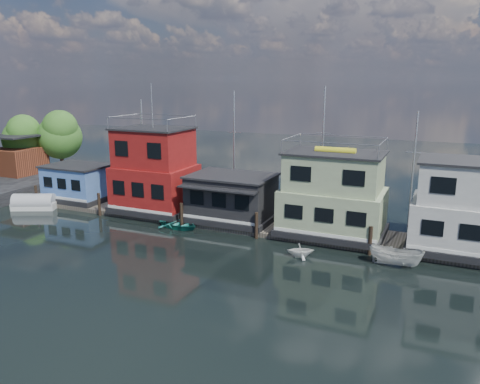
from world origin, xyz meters
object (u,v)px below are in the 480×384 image
at_px(houseboat_red, 155,172).
at_px(houseboat_white, 471,209).
at_px(houseboat_blue, 78,183).
at_px(dinghy_white, 301,250).
at_px(houseboat_dark, 232,198).
at_px(tarp_runabout, 34,203).
at_px(dinghy_teal, 179,224).
at_px(motorboat, 396,257).
at_px(houseboat_green, 333,195).

bearing_deg(houseboat_red, houseboat_white, 0.00).
height_order(houseboat_blue, dinghy_white, houseboat_blue).
height_order(houseboat_blue, houseboat_dark, houseboat_dark).
distance_m(houseboat_red, tarp_runabout, 12.98).
height_order(houseboat_dark, tarp_runabout, houseboat_dark).
xyz_separation_m(dinghy_white, dinghy_teal, (-11.60, 2.21, -0.14)).
bearing_deg(houseboat_red, houseboat_dark, -0.14).
distance_m(houseboat_blue, houseboat_red, 9.69).
bearing_deg(dinghy_white, houseboat_red, 46.66).
xyz_separation_m(houseboat_blue, dinghy_teal, (13.87, -3.05, -1.82)).
bearing_deg(motorboat, dinghy_white, 102.46).
xyz_separation_m(houseboat_dark, tarp_runabout, (-19.97, -3.62, -1.79)).
bearing_deg(tarp_runabout, dinghy_teal, -22.89).
bearing_deg(houseboat_red, tarp_runabout, -163.07).
relative_size(houseboat_white, dinghy_teal, 2.26).
xyz_separation_m(motorboat, tarp_runabout, (-34.47, 0.63, -0.08)).
distance_m(houseboat_blue, motorboat, 32.32).
bearing_deg(houseboat_red, motorboat, -10.76).
relative_size(motorboat, dinghy_white, 1.83).
relative_size(houseboat_white, motorboat, 2.29).
relative_size(motorboat, tarp_runabout, 0.83).
xyz_separation_m(houseboat_green, houseboat_white, (10.00, -0.00, -0.01)).
bearing_deg(houseboat_dark, houseboat_white, 0.06).
distance_m(houseboat_white, motorboat, 6.82).
bearing_deg(dinghy_teal, tarp_runabout, 101.50).
height_order(motorboat, dinghy_white, motorboat).
relative_size(dinghy_teal, tarp_runabout, 0.84).
xyz_separation_m(houseboat_blue, dinghy_white, (25.47, -5.26, -1.68)).
bearing_deg(houseboat_blue, dinghy_white, -11.68).
bearing_deg(houseboat_blue, tarp_runabout, -124.12).
height_order(houseboat_dark, dinghy_teal, houseboat_dark).
relative_size(houseboat_blue, tarp_runabout, 1.45).
bearing_deg(houseboat_green, houseboat_blue, -180.00).
bearing_deg(dinghy_teal, houseboat_blue, 87.03).
distance_m(houseboat_red, dinghy_white, 17.19).
bearing_deg(houseboat_dark, motorboat, -16.36).
bearing_deg(dinghy_teal, houseboat_dark, -40.69).
relative_size(houseboat_red, houseboat_green, 1.41).
bearing_deg(houseboat_white, houseboat_blue, -180.00).
bearing_deg(houseboat_white, houseboat_dark, -179.94).
xyz_separation_m(houseboat_green, dinghy_white, (-1.03, -5.26, -3.02)).
distance_m(dinghy_teal, tarp_runabout, 16.35).
bearing_deg(houseboat_blue, motorboat, -7.61).
height_order(houseboat_red, houseboat_dark, houseboat_red).
distance_m(houseboat_red, houseboat_green, 17.01).
xyz_separation_m(houseboat_dark, dinghy_teal, (-3.63, -3.03, -2.03)).
distance_m(houseboat_green, dinghy_white, 6.16).
height_order(houseboat_blue, dinghy_teal, houseboat_blue).
bearing_deg(dinghy_white, houseboat_dark, 31.56).
height_order(motorboat, dinghy_teal, motorboat).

